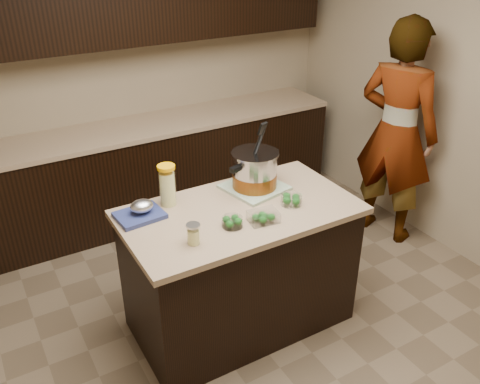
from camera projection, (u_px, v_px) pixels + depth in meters
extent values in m
plane|color=brown|center=(240.00, 320.00, 3.56)|extent=(4.00, 4.00, 0.00)
cube|color=tan|center=(126.00, 66.00, 4.45)|extent=(4.00, 0.04, 2.70)
cube|color=tan|center=(470.00, 90.00, 3.81)|extent=(0.04, 4.00, 2.70)
cube|color=black|center=(147.00, 173.00, 4.65)|extent=(3.60, 0.60, 0.86)
cube|color=tan|center=(143.00, 127.00, 4.44)|extent=(3.60, 0.63, 0.04)
cube|color=black|center=(240.00, 271.00, 3.36)|extent=(1.40, 0.75, 0.86)
cube|color=tan|center=(240.00, 212.00, 3.15)|extent=(1.46, 0.81, 0.04)
cube|color=#5F8B5E|center=(254.00, 187.00, 3.37)|extent=(0.42, 0.42, 0.02)
cylinder|color=#B7B7BC|center=(255.00, 171.00, 3.31)|extent=(0.36, 0.36, 0.23)
cylinder|color=brown|center=(255.00, 180.00, 3.34)|extent=(0.36, 0.36, 0.09)
cylinder|color=#B7B7BC|center=(255.00, 154.00, 3.26)|extent=(0.38, 0.38, 0.02)
cube|color=black|center=(235.00, 169.00, 3.16)|extent=(0.08, 0.05, 0.03)
cube|color=black|center=(273.00, 152.00, 3.39)|extent=(0.08, 0.05, 0.03)
cylinder|color=black|center=(258.00, 146.00, 3.20)|extent=(0.06, 0.12, 0.28)
cylinder|color=#E6E48C|center=(168.00, 189.00, 3.14)|extent=(0.12, 0.12, 0.22)
cylinder|color=white|center=(167.00, 187.00, 3.13)|extent=(0.13, 0.13, 0.25)
cylinder|color=#FFAF05|center=(166.00, 167.00, 3.07)|extent=(0.14, 0.14, 0.02)
cylinder|color=#E6E48C|center=(194.00, 237.00, 2.78)|extent=(0.09, 0.09, 0.08)
cylinder|color=white|center=(194.00, 235.00, 2.78)|extent=(0.10, 0.10, 0.11)
cylinder|color=silver|center=(193.00, 225.00, 2.75)|extent=(0.10, 0.10, 0.02)
cylinder|color=silver|center=(232.00, 222.00, 2.95)|extent=(0.16, 0.16, 0.06)
cylinder|color=silver|center=(291.00, 200.00, 3.18)|extent=(0.15, 0.15, 0.06)
cube|color=silver|center=(263.00, 217.00, 2.99)|extent=(0.19, 0.15, 0.06)
cube|color=navy|center=(140.00, 215.00, 3.04)|extent=(0.29, 0.24, 0.03)
ellipsoid|color=silver|center=(142.00, 207.00, 3.03)|extent=(0.14, 0.11, 0.08)
imported|color=gray|center=(396.00, 133.00, 4.15)|extent=(0.64, 0.79, 1.88)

